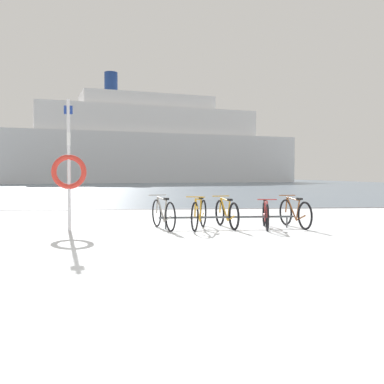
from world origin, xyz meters
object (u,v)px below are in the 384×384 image
bicycle_4 (295,213)px  rescue_post (69,169)px  bicycle_3 (266,215)px  ferry_ship (152,147)px  bicycle_2 (227,214)px  bicycle_0 (163,214)px  bicycle_1 (199,214)px

bicycle_4 → rescue_post: (-5.58, -0.09, 1.10)m
bicycle_3 → bicycle_4: size_ratio=0.98×
bicycle_4 → ferry_ship: 65.99m
bicycle_2 → bicycle_4: bicycle_4 is taller
bicycle_0 → bicycle_4: bearing=0.2°
bicycle_0 → rescue_post: 2.49m
rescue_post → bicycle_1: bearing=-0.8°
bicycle_2 → rescue_post: rescue_post is taller
bicycle_3 → rescue_post: rescue_post is taller
bicycle_3 → bicycle_4: bicycle_4 is taller
bicycle_4 → ferry_ship: (-2.88, 65.67, 5.76)m
bicycle_1 → ferry_ship: ferry_ship is taller
bicycle_3 → bicycle_0: bearing=177.2°
bicycle_1 → bicycle_2: (0.72, 0.24, -0.02)m
bicycle_3 → ferry_ship: bearing=91.8°
bicycle_4 → bicycle_3: bearing=-170.3°
bicycle_0 → bicycle_2: bicycle_0 is taller
bicycle_2 → rescue_post: (-3.84, -0.20, 1.11)m
rescue_post → ferry_ship: ferry_ship is taller
bicycle_4 → rescue_post: size_ratio=0.54×
bicycle_0 → bicycle_2: (1.60, 0.12, -0.02)m
bicycle_4 → bicycle_0: bearing=-179.8°
bicycle_3 → bicycle_4: (0.80, 0.14, 0.02)m
rescue_post → ferry_ship: 65.98m
bicycle_3 → rescue_post: 4.91m
rescue_post → bicycle_3: bearing=-0.6°
bicycle_0 → bicycle_1: bearing=-7.8°
rescue_post → bicycle_2: bearing=3.0°
bicycle_2 → rescue_post: bearing=-177.0°
bicycle_1 → bicycle_3: bicycle_1 is taller
bicycle_1 → rescue_post: rescue_post is taller
bicycle_1 → ferry_ship: bearing=90.4°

